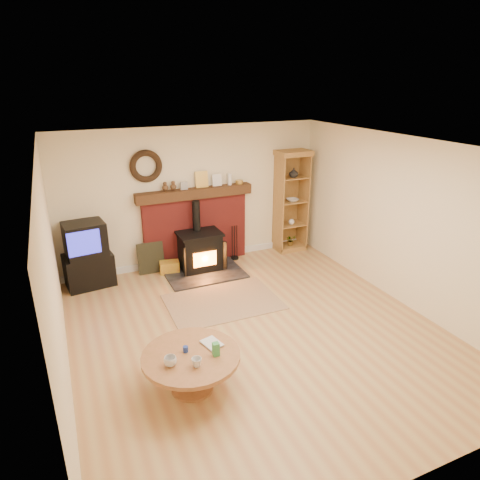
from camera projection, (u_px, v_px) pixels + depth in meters
name	position (u px, v px, depth m)	size (l,w,h in m)	color
ground	(256.00, 331.00, 6.12)	(5.50, 5.50, 0.00)	#B37C4A
room_shell	(254.00, 214.00, 5.58)	(5.02, 5.52, 2.61)	beige
chimney_breast	(196.00, 223.00, 8.11)	(2.20, 0.22, 1.78)	maroon
wood_stove	(201.00, 252.00, 7.91)	(1.40, 1.00, 1.30)	black
area_rug	(223.00, 302.00, 6.88)	(1.77, 1.21, 0.01)	brown
tv_unit	(87.00, 256.00, 7.27)	(0.84, 0.63, 1.14)	black
curio_cabinet	(290.00, 201.00, 8.68)	(0.66, 0.48, 2.06)	olive
firelog_box	(170.00, 267.00, 7.89)	(0.35, 0.22, 0.22)	#CAD22A
leaning_painting	(151.00, 258.00, 7.84)	(0.48, 0.03, 0.58)	black
fire_tools	(235.00, 253.00, 8.48)	(0.16, 0.16, 0.70)	black
coffee_table	(191.00, 361.00, 4.84)	(1.12, 1.12, 0.63)	brown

